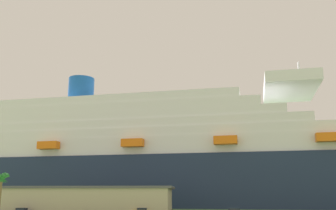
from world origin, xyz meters
name	(u,v)px	position (x,y,z in m)	size (l,w,h in m)	color
cruise_ship	(140,161)	(-17.24, 75.68, 17.95)	(228.61, 44.21, 57.87)	#1E2D4C
terminal_building	(84,199)	(-22.20, 29.54, 3.50)	(51.46, 26.96, 6.95)	#B7A88C
palm_tree	(1,182)	(-26.74, -4.70, 7.26)	(3.14, 3.18, 9.06)	brown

